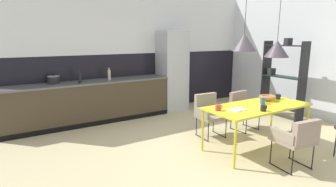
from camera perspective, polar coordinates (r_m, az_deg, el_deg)
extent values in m
plane|color=tan|center=(4.52, 11.60, -12.25)|extent=(8.52, 8.52, 0.00)
cube|color=black|center=(6.79, -6.07, 2.43)|extent=(6.55, 0.12, 1.45)
cube|color=silver|center=(6.70, -6.34, 14.76)|extent=(6.55, 0.12, 1.45)
cube|color=#413624|center=(6.05, -16.24, -1.95)|extent=(3.53, 0.60, 0.87)
cube|color=#575756|center=(5.96, -16.49, 2.30)|extent=(3.56, 0.63, 0.04)
cube|color=black|center=(5.87, -15.22, -6.22)|extent=(3.53, 0.01, 0.10)
cube|color=#ADAFB2|center=(6.79, 0.89, 4.82)|extent=(0.65, 0.60, 2.00)
cube|color=gold|center=(4.63, 18.68, -2.61)|extent=(1.80, 0.80, 0.03)
cylinder|color=gold|center=(4.40, 7.41, -7.85)|extent=(0.04, 0.04, 0.71)
cylinder|color=gold|center=(5.60, 21.30, -4.26)|extent=(0.04, 0.04, 0.71)
cylinder|color=gold|center=(3.91, 14.14, -10.71)|extent=(0.04, 0.04, 0.71)
cylinder|color=gold|center=(5.22, 27.58, -5.96)|extent=(0.04, 0.04, 0.71)
cube|color=gray|center=(5.03, 9.25, -4.87)|extent=(0.51, 0.49, 0.06)
cube|color=gray|center=(5.13, 7.99, -2.02)|extent=(0.46, 0.11, 0.37)
cube|color=gray|center=(5.13, 11.26, -3.44)|extent=(0.08, 0.42, 0.14)
cube|color=gray|center=(4.88, 7.22, -4.12)|extent=(0.08, 0.42, 0.14)
cylinder|color=black|center=(5.07, 12.29, -7.36)|extent=(0.02, 0.02, 0.36)
cylinder|color=black|center=(4.84, 8.61, -8.18)|extent=(0.02, 0.02, 0.36)
cylinder|color=black|center=(5.35, 9.68, -6.23)|extent=(0.02, 0.02, 0.36)
cylinder|color=black|center=(5.13, 6.09, -6.93)|extent=(0.02, 0.02, 0.36)
cylinder|color=black|center=(5.27, 10.87, -8.58)|extent=(0.04, 0.41, 0.02)
cylinder|color=black|center=(5.04, 7.26, -9.40)|extent=(0.04, 0.41, 0.02)
cube|color=gray|center=(4.22, 25.14, -8.98)|extent=(0.53, 0.51, 0.06)
cube|color=gray|center=(4.05, 27.53, -7.33)|extent=(0.46, 0.13, 0.31)
cube|color=gray|center=(4.03, 23.22, -8.28)|extent=(0.10, 0.42, 0.14)
cube|color=gray|center=(4.36, 27.15, -7.16)|extent=(0.10, 0.42, 0.14)
cylinder|color=black|center=(4.28, 21.14, -11.53)|extent=(0.02, 0.02, 0.38)
cylinder|color=black|center=(4.56, 24.73, -10.37)|extent=(0.02, 0.02, 0.38)
cylinder|color=black|center=(4.05, 25.06, -13.22)|extent=(0.02, 0.02, 0.38)
cylinder|color=black|center=(4.34, 28.57, -11.84)|extent=(0.02, 0.02, 0.38)
cylinder|color=black|center=(4.23, 22.84, -14.60)|extent=(0.07, 0.41, 0.02)
cylinder|color=black|center=(4.52, 26.38, -13.22)|extent=(0.07, 0.41, 0.02)
cube|color=gray|center=(5.58, 16.27, -3.38)|extent=(0.51, 0.49, 0.06)
cube|color=gray|center=(5.65, 14.78, -1.14)|extent=(0.46, 0.11, 0.31)
cube|color=gray|center=(5.72, 17.69, -2.05)|extent=(0.08, 0.42, 0.14)
cube|color=gray|center=(5.38, 14.88, -2.74)|extent=(0.08, 0.42, 0.14)
cylinder|color=black|center=(5.68, 18.90, -5.56)|extent=(0.02, 0.02, 0.38)
cylinder|color=black|center=(5.37, 16.40, -6.40)|extent=(0.02, 0.02, 0.38)
cylinder|color=black|center=(5.90, 15.90, -4.75)|extent=(0.02, 0.02, 0.38)
cylinder|color=black|center=(5.60, 13.33, -5.49)|extent=(0.02, 0.02, 0.38)
cylinder|color=black|center=(5.84, 17.26, -6.85)|extent=(0.05, 0.41, 0.02)
cylinder|color=black|center=(5.54, 14.74, -7.72)|extent=(0.05, 0.41, 0.02)
cylinder|color=#B2662D|center=(5.03, 20.51, -1.01)|extent=(0.13, 0.13, 0.08)
torus|color=#AF6933|center=(5.02, 20.53, -0.71)|extent=(0.29, 0.29, 0.05)
cube|color=white|center=(4.20, 14.02, -3.49)|extent=(0.12, 0.18, 0.01)
cube|color=white|center=(4.29, 15.19, -3.24)|extent=(0.12, 0.18, 0.01)
cube|color=#B73833|center=(4.24, 14.61, -3.26)|extent=(0.01, 0.19, 0.00)
cylinder|color=black|center=(4.29, 19.71, -2.94)|extent=(0.09, 0.09, 0.10)
torus|color=black|center=(4.33, 20.18, -2.78)|extent=(0.07, 0.01, 0.07)
cylinder|color=black|center=(5.21, 22.45, -0.64)|extent=(0.09, 0.09, 0.09)
torus|color=black|center=(5.25, 22.81, -0.52)|extent=(0.06, 0.01, 0.06)
cylinder|color=#335B93|center=(4.75, 19.59, -1.46)|extent=(0.08, 0.08, 0.11)
torus|color=#335B93|center=(4.79, 19.99, -1.32)|extent=(0.07, 0.01, 0.07)
cylinder|color=#B23D33|center=(4.14, 10.67, -2.99)|extent=(0.09, 0.09, 0.09)
torus|color=#B23D33|center=(4.18, 11.24, -2.82)|extent=(0.06, 0.01, 0.06)
cylinder|color=black|center=(5.91, -23.27, 2.66)|extent=(0.24, 0.24, 0.15)
cylinder|color=gray|center=(5.90, -23.34, 3.43)|extent=(0.24, 0.24, 0.01)
sphere|color=black|center=(5.90, -23.35, 3.60)|extent=(0.02, 0.02, 0.02)
cylinder|color=black|center=(5.77, -18.32, 3.07)|extent=(0.07, 0.07, 0.20)
cylinder|color=black|center=(5.75, -18.41, 4.39)|extent=(0.03, 0.03, 0.07)
cylinder|color=tan|center=(6.04, -12.46, 3.88)|extent=(0.07, 0.07, 0.22)
cylinder|color=tan|center=(6.03, -12.52, 5.16)|extent=(0.03, 0.03, 0.05)
cylinder|color=black|center=(4.95, 32.21, -8.85)|extent=(0.02, 0.02, 0.47)
cube|color=black|center=(6.93, 20.22, 3.24)|extent=(0.30, 0.03, 1.76)
cube|color=black|center=(6.40, 26.80, 2.03)|extent=(0.30, 0.03, 1.76)
cube|color=black|center=(6.77, 22.94, -2.58)|extent=(0.30, 0.92, 0.02)
cube|color=#334C8C|center=(6.65, 24.28, -1.93)|extent=(0.18, 0.10, 0.21)
cube|color=black|center=(6.64, 23.43, 3.30)|extent=(0.30, 0.92, 0.02)
cube|color=#262628|center=(6.82, 21.26, 4.41)|extent=(0.18, 0.10, 0.15)
cube|color=black|center=(6.59, 23.94, 9.35)|extent=(0.30, 0.92, 0.02)
cube|color=#262628|center=(6.56, 24.30, 10.10)|extent=(0.18, 0.10, 0.15)
cylinder|color=black|center=(4.29, 16.44, 18.64)|extent=(0.01, 0.01, 0.96)
cone|color=#372F35|center=(4.26, 15.95, 10.47)|extent=(0.37, 0.37, 0.26)
cylinder|color=black|center=(4.81, 22.90, 16.83)|extent=(0.01, 0.01, 1.06)
cone|color=#372F35|center=(4.78, 22.25, 8.85)|extent=(0.40, 0.40, 0.28)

